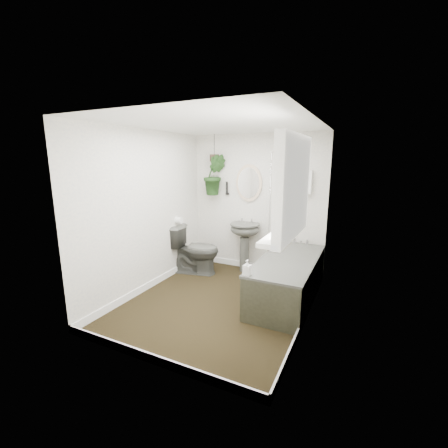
% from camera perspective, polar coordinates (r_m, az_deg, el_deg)
% --- Properties ---
extents(floor, '(2.30, 2.80, 0.02)m').
position_cam_1_polar(floor, '(4.19, -0.92, -14.71)').
color(floor, black).
rests_on(floor, ground).
extents(ceiling, '(2.30, 2.80, 0.02)m').
position_cam_1_polar(ceiling, '(3.76, -1.05, 18.65)').
color(ceiling, white).
rests_on(ceiling, ground).
extents(wall_back, '(2.30, 0.02, 2.30)m').
position_cam_1_polar(wall_back, '(5.09, 6.21, 3.81)').
color(wall_back, '#EEE5CD').
rests_on(wall_back, ground).
extents(wall_front, '(2.30, 0.02, 2.30)m').
position_cam_1_polar(wall_front, '(2.66, -14.84, -4.31)').
color(wall_front, '#EEE5CD').
rests_on(wall_front, ground).
extents(wall_left, '(0.02, 2.80, 2.30)m').
position_cam_1_polar(wall_left, '(4.45, -14.46, 2.27)').
color(wall_left, '#EEE5CD').
rests_on(wall_left, ground).
extents(wall_right, '(0.02, 2.80, 2.30)m').
position_cam_1_polar(wall_right, '(3.46, 16.45, -0.64)').
color(wall_right, '#EEE5CD').
rests_on(wall_right, ground).
extents(skirting, '(2.30, 2.80, 0.10)m').
position_cam_1_polar(skirting, '(4.17, -0.93, -13.97)').
color(skirting, white).
rests_on(skirting, floor).
extents(bathtub, '(0.72, 1.72, 0.58)m').
position_cam_1_polar(bathtub, '(4.25, 12.04, -10.17)').
color(bathtub, '#43443F').
rests_on(bathtub, floor).
extents(bath_screen, '(0.04, 0.72, 1.40)m').
position_cam_1_polar(bath_screen, '(4.53, 10.06, 4.32)').
color(bath_screen, silver).
rests_on(bath_screen, bathtub).
extents(shower_box, '(0.20, 0.10, 0.35)m').
position_cam_1_polar(shower_box, '(4.77, 15.20, 7.74)').
color(shower_box, white).
rests_on(shower_box, wall_back).
extents(oval_mirror, '(0.46, 0.03, 0.62)m').
position_cam_1_polar(oval_mirror, '(5.06, 4.73, 7.78)').
color(oval_mirror, beige).
rests_on(oval_mirror, wall_back).
extents(wall_sconce, '(0.04, 0.04, 0.22)m').
position_cam_1_polar(wall_sconce, '(5.22, 0.55, 6.86)').
color(wall_sconce, black).
rests_on(wall_sconce, wall_back).
extents(toilet_roll_holder, '(0.11, 0.11, 0.11)m').
position_cam_1_polar(toilet_roll_holder, '(5.00, -8.62, 0.69)').
color(toilet_roll_holder, white).
rests_on(toilet_roll_holder, wall_left).
extents(window_recess, '(0.08, 1.00, 0.90)m').
position_cam_1_polar(window_recess, '(2.71, 13.10, 6.84)').
color(window_recess, white).
rests_on(window_recess, wall_right).
extents(window_sill, '(0.18, 1.00, 0.04)m').
position_cam_1_polar(window_sill, '(2.80, 11.29, -1.66)').
color(window_sill, white).
rests_on(window_sill, wall_right).
extents(window_blinds, '(0.01, 0.86, 0.76)m').
position_cam_1_polar(window_blinds, '(2.72, 12.17, 6.90)').
color(window_blinds, white).
rests_on(window_blinds, wall_right).
extents(toilet, '(0.87, 0.61, 0.81)m').
position_cam_1_polar(toilet, '(5.07, -5.49, -4.84)').
color(toilet, '#43443F').
rests_on(toilet, floor).
extents(pedestal_sink, '(0.51, 0.44, 0.84)m').
position_cam_1_polar(pedestal_sink, '(5.12, 3.92, -4.45)').
color(pedestal_sink, '#43443F').
rests_on(pedestal_sink, floor).
extents(sill_plant, '(0.24, 0.22, 0.22)m').
position_cam_1_polar(sill_plant, '(2.97, 11.54, 1.71)').
color(sill_plant, black).
rests_on(sill_plant, window_sill).
extents(hanging_plant, '(0.47, 0.43, 0.69)m').
position_cam_1_polar(hanging_plant, '(5.18, -1.81, 9.32)').
color(hanging_plant, black).
rests_on(hanging_plant, ceiling).
extents(soap_bottle, '(0.09, 0.09, 0.18)m').
position_cam_1_polar(soap_bottle, '(3.48, 4.44, -8.27)').
color(soap_bottle, '#2C2627').
rests_on(soap_bottle, bathtub).
extents(hanging_pot, '(0.16, 0.16, 0.12)m').
position_cam_1_polar(hanging_pot, '(5.17, -1.84, 12.46)').
color(hanging_pot, '#35271B').
rests_on(hanging_pot, ceiling).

